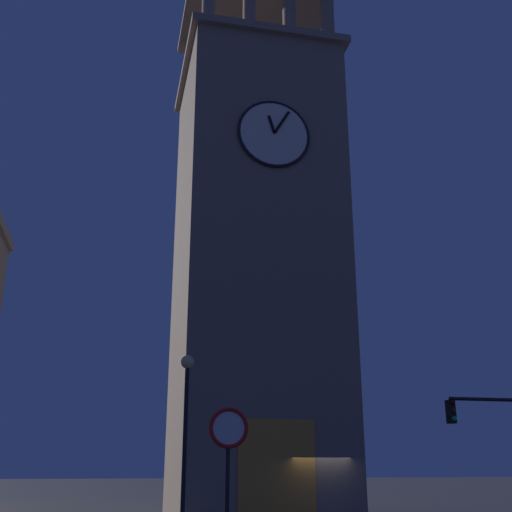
# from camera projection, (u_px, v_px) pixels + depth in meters

# --- Properties ---
(clocktower) EXTENTS (8.22, 8.83, 30.14)m
(clocktower) POSITION_uv_depth(u_px,v_px,m) (255.00, 261.00, 32.31)
(clocktower) COLOR gray
(clocktower) RESTS_ON ground_plane
(traffic_signal_near) EXTENTS (3.43, 0.41, 5.06)m
(traffic_signal_near) POSITION_uv_depth(u_px,v_px,m) (510.00, 433.00, 20.84)
(traffic_signal_near) COLOR black
(traffic_signal_near) RESTS_ON ground_plane
(street_lamp) EXTENTS (0.44, 0.44, 5.61)m
(street_lamp) POSITION_uv_depth(u_px,v_px,m) (186.00, 410.00, 20.11)
(street_lamp) COLOR black
(street_lamp) RESTS_ON ground_plane
(no_horn_sign) EXTENTS (0.78, 0.14, 3.26)m
(no_horn_sign) POSITION_uv_depth(u_px,v_px,m) (228.00, 444.00, 12.11)
(no_horn_sign) COLOR black
(no_horn_sign) RESTS_ON ground_plane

